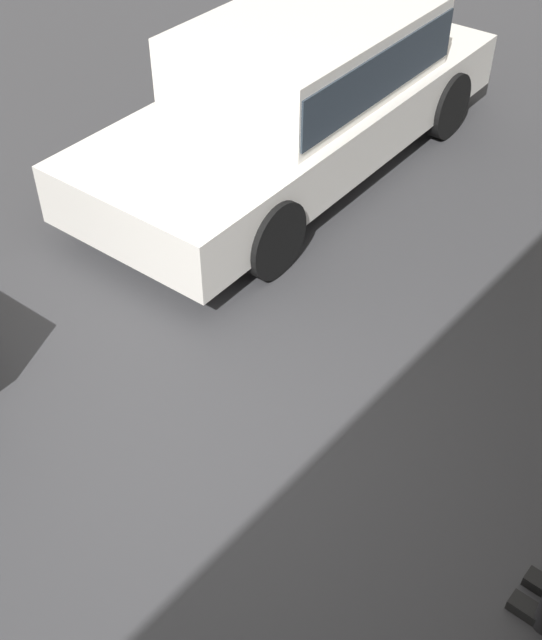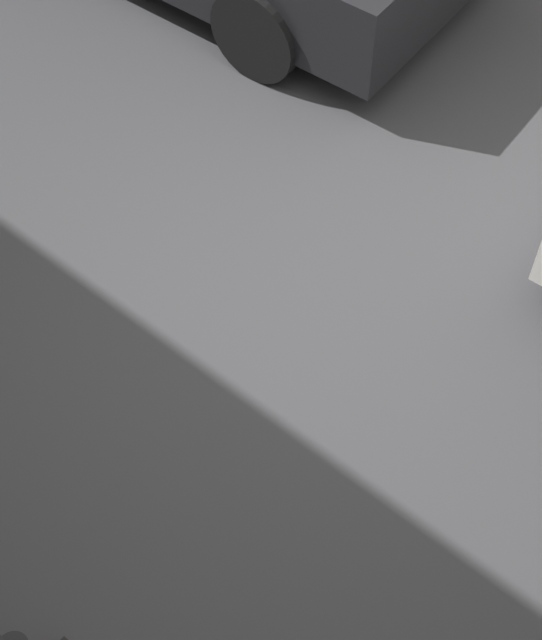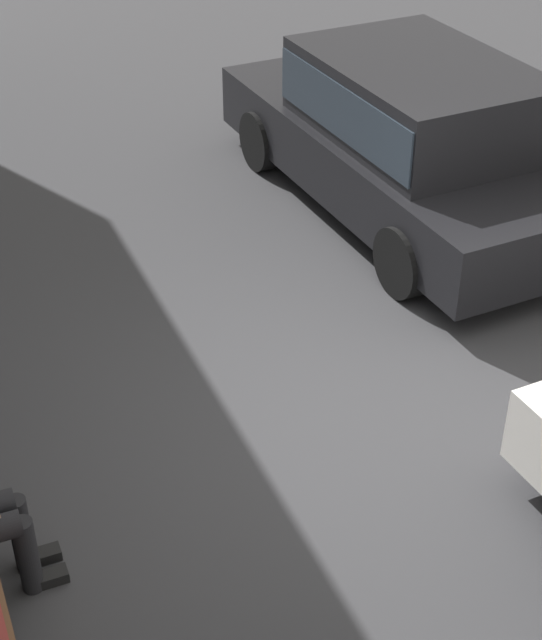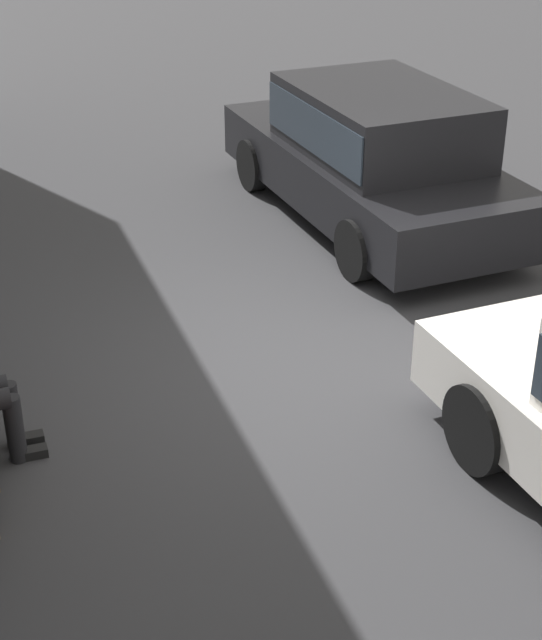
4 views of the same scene
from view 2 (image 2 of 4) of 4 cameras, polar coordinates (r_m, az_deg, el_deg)
The scene contains 1 object.
ground_plane at distance 5.21m, azimuth 2.73°, elevation 2.05°, with size 60.00×60.00×0.00m, color #38383A.
Camera 2 is at (-1.83, 2.60, 4.12)m, focal length 55.00 mm.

